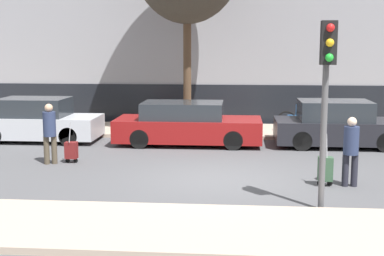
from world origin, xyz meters
name	(u,v)px	position (x,y,z in m)	size (l,w,h in m)	color
ground_plane	(219,179)	(0.00, 0.00, 0.00)	(80.00, 80.00, 0.00)	#4C4C4F
sidewalk_near	(210,229)	(0.00, -3.75, 0.06)	(28.00, 2.50, 0.12)	tan
sidewalk_far	(226,131)	(0.00, 7.00, 0.06)	(28.00, 3.00, 0.12)	tan
parked_car_0	(38,121)	(-6.22, 4.68, 0.67)	(4.00, 1.79, 1.44)	#B7BABF
parked_car_1	(187,124)	(-1.19, 4.50, 0.65)	(4.68, 1.92, 1.37)	maroon
parked_car_2	(338,125)	(3.59, 4.55, 0.67)	(4.00, 1.87, 1.46)	black
pedestrian_left	(50,130)	(-4.59, 1.25, 0.93)	(0.34, 0.34, 1.64)	#4C4233
trolley_left	(71,150)	(-4.08, 1.45, 0.34)	(0.34, 0.29, 1.11)	maroon
pedestrian_right	(351,148)	(2.99, -0.42, 0.90)	(0.35, 0.34, 1.59)	#23232D
trolley_right	(325,169)	(2.44, -0.43, 0.39)	(0.34, 0.29, 1.21)	#335138
traffic_light	(327,77)	(2.08, -2.36, 2.59)	(0.28, 0.47, 3.62)	#515154
parked_bicycle	(301,121)	(2.72, 6.84, 0.49)	(1.77, 0.06, 0.96)	black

